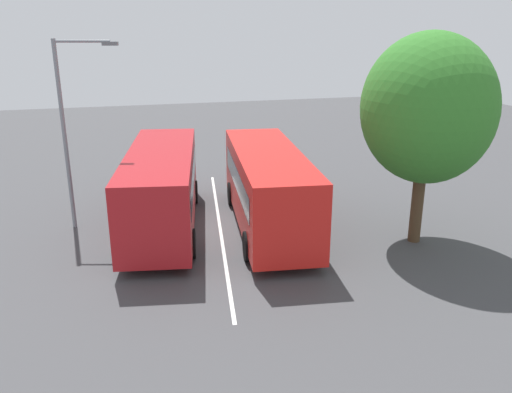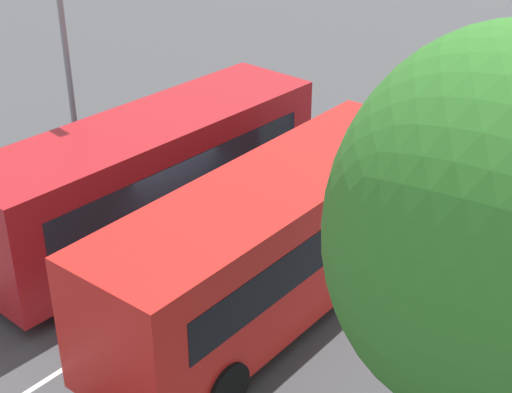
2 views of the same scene
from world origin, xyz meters
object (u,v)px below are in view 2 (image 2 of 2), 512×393
object	(u,v)px
bus_far_left	(275,240)
bus_center_left	(153,174)
depot_tree	(501,227)
pedestrian	(415,152)
street_lamp	(70,43)

from	to	relation	value
bus_far_left	bus_center_left	size ratio (longest dim) A/B	1.00
bus_center_left	depot_tree	size ratio (longest dim) A/B	1.25
bus_center_left	pedestrian	xyz separation A→B (m)	(5.85, -4.41, -0.65)
pedestrian	street_lamp	distance (m)	9.60
bus_far_left	pedestrian	distance (m)	6.98
bus_far_left	depot_tree	xyz separation A→B (m)	(-2.77, -4.90, 3.21)
street_lamp	depot_tree	distance (m)	13.06
bus_center_left	depot_tree	bearing A→B (deg)	-103.46
bus_far_left	street_lamp	world-z (taller)	street_lamp
bus_far_left	pedestrian	xyz separation A→B (m)	(6.93, -0.41, -0.65)
bus_far_left	street_lamp	bearing A→B (deg)	81.64
street_lamp	bus_center_left	bearing A→B (deg)	-0.51
bus_center_left	street_lamp	distance (m)	4.16
pedestrian	depot_tree	distance (m)	11.37
bus_center_left	street_lamp	size ratio (longest dim) A/B	1.30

